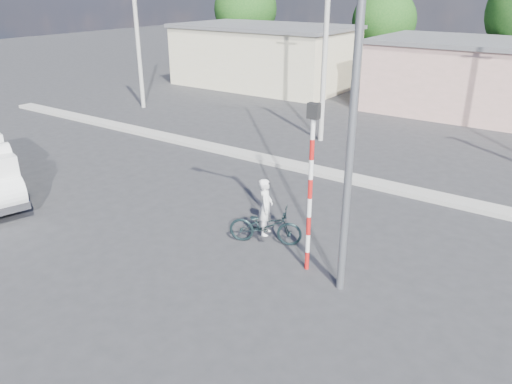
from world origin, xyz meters
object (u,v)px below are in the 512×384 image
Objects in this scene: bicycle at (265,226)px; streetlight at (348,83)px; traffic_pole at (311,176)px; cyclist at (266,217)px.

bicycle is 0.23× the size of streetlight.
bicycle is at bearing 161.54° from traffic_pole.
traffic_pole is at bearing 162.27° from streetlight.
cyclist is 0.18× the size of streetlight.
cyclist is at bearing 161.80° from streetlight.
bicycle is 5.20m from streetlight.
cyclist is 2.50m from traffic_pole.
traffic_pole reaches higher than bicycle.
bicycle is 0.48× the size of traffic_pole.
streetlight reaches higher than cyclist.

